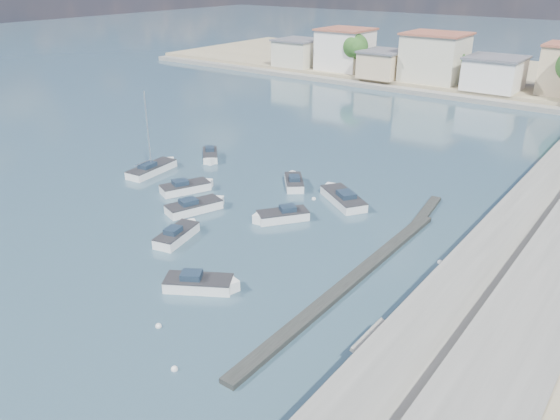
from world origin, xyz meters
name	(u,v)px	position (x,y,z in m)	size (l,w,h in m)	color
ground	(428,156)	(0.00, 40.00, 0.00)	(400.00, 400.00, 0.00)	#273E4E
seawall_walkway	(537,309)	(18.50, 13.00, 0.90)	(5.00, 90.00, 1.80)	slate
breakwater	(368,265)	(6.90, 12.69, 0.17)	(2.00, 31.02, 0.35)	black
far_shore_land	(540,81)	(0.00, 92.00, 0.70)	(160.00, 40.00, 1.40)	gray
far_shore_quay	(506,104)	(0.00, 71.00, 0.40)	(160.00, 2.50, 0.80)	slate
motorboat_a	(178,234)	(-7.67, 7.52, 0.38)	(2.70, 4.96, 1.48)	white
motorboat_b	(188,187)	(-14.52, 15.29, 0.38)	(3.68, 5.27, 1.48)	white
motorboat_c	(342,198)	(-1.03, 22.15, 0.38)	(6.01, 5.03, 1.48)	white
motorboat_d	(280,216)	(-3.16, 15.30, 0.38)	(4.08, 4.60, 1.48)	white
motorboat_e	(197,207)	(-10.49, 12.45, 0.38)	(3.53, 5.59, 1.48)	white
motorboat_f	(294,182)	(-7.00, 22.75, 0.38)	(3.95, 4.26, 1.48)	white
motorboat_g	(210,156)	(-19.52, 23.74, 0.38)	(4.08, 4.14, 1.48)	white
motorboat_h	(202,284)	(-0.76, 3.20, 0.38)	(4.92, 3.96, 1.48)	white
sailboat	(154,168)	(-21.42, 16.93, 0.41)	(2.72, 6.66, 9.00)	white
mooring_buoys	(347,258)	(5.09, 12.82, 0.05)	(16.77, 29.18, 0.39)	white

